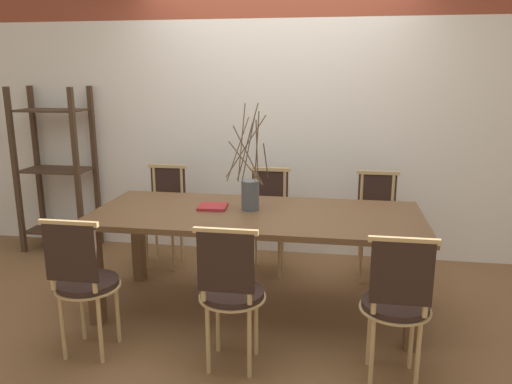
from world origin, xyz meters
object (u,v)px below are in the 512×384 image
object	(u,v)px
book_stack	(213,207)
shelving_rack	(57,170)
dining_table	(256,225)
chair_far_center	(377,220)
chair_near_center	(397,301)
vase_centerpiece	(250,191)

from	to	relation	value
book_stack	shelving_rack	size ratio (longest dim) A/B	0.13
dining_table	book_stack	bearing A→B (deg)	169.56
chair_far_center	book_stack	bearing A→B (deg)	29.77
dining_table	chair_near_center	distance (m)	1.20
vase_centerpiece	chair_near_center	bearing A→B (deg)	-41.17
chair_far_center	shelving_rack	xyz separation A→B (m)	(-3.05, 0.25, 0.29)
book_stack	shelving_rack	world-z (taller)	shelving_rack
vase_centerpiece	shelving_rack	distance (m)	2.29
chair_near_center	vase_centerpiece	size ratio (longest dim) A/B	1.20
dining_table	chair_far_center	xyz separation A→B (m)	(0.91, 0.77, -0.15)
chair_far_center	shelving_rack	distance (m)	3.07
book_stack	chair_far_center	bearing A→B (deg)	29.77
chair_near_center	book_stack	distance (m)	1.52
shelving_rack	vase_centerpiece	bearing A→B (deg)	-24.45
dining_table	shelving_rack	distance (m)	2.38
chair_far_center	vase_centerpiece	xyz separation A→B (m)	(-0.96, -0.70, 0.38)
book_stack	shelving_rack	bearing A→B (deg)	152.07
dining_table	chair_far_center	distance (m)	1.20
chair_near_center	chair_far_center	distance (m)	1.54
vase_centerpiece	chair_far_center	bearing A→B (deg)	35.98
chair_near_center	book_stack	xyz separation A→B (m)	(-1.24, 0.83, 0.26)
vase_centerpiece	book_stack	bearing A→B (deg)	-177.81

